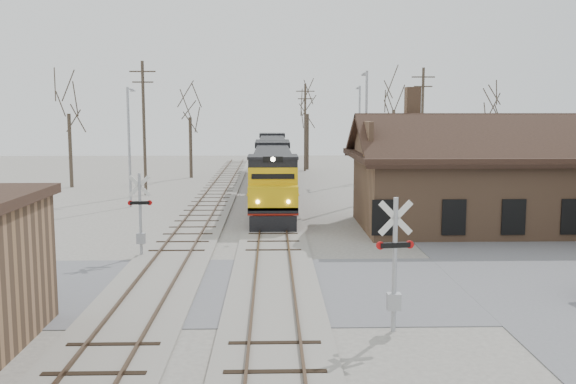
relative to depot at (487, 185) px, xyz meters
name	(u,v)px	position (x,y,z in m)	size (l,w,h in m)	color
ground	(274,288)	(-11.99, -12.00, -2.41)	(140.00, 140.00, 0.00)	#A6A196
road	(274,288)	(-11.99, -12.00, -2.39)	(60.00, 9.00, 0.03)	slate
track_main	(273,219)	(-11.99, 3.00, -2.34)	(3.40, 90.00, 0.24)	#A6A196
track_siding	(199,219)	(-16.49, 3.00, -2.34)	(3.40, 90.00, 0.24)	#A6A196
depot	(487,185)	(0.00, 0.00, 0.00)	(15.20, 9.31, 7.90)	#856045
locomotive_lead	(273,177)	(-11.99, 7.19, -0.26)	(2.75, 18.43, 4.09)	black
locomotive_trailing	(272,157)	(-11.99, 25.90, -0.26)	(2.75, 18.43, 3.87)	black
crossbuck_near	(394,269)	(-8.42, -16.78, -0.50)	(1.16, 0.30, 4.06)	#A5A8AD
crossbuck_far	(140,218)	(-17.96, -6.76, -0.60)	(1.09, 0.29, 3.81)	#A5A8AD
streetlight_a	(129,140)	(-21.72, 8.58, 2.19)	(0.25, 2.04, 8.13)	#A5A8AD
streetlight_b	(366,130)	(-5.43, 9.76, 2.78)	(0.25, 2.04, 9.30)	#A5A8AD
streetlight_c	(359,129)	(-4.11, 22.89, 2.51)	(0.25, 2.04, 8.76)	#A5A8AD
utility_pole_a	(144,126)	(-21.91, 14.67, 2.98)	(2.00, 0.24, 10.32)	#382D23
utility_pole_b	(305,126)	(-8.42, 34.15, 2.51)	(2.00, 0.24, 9.39)	#382D23
utility_pole_c	(422,125)	(0.96, 20.03, 2.92)	(2.00, 0.24, 10.20)	#382D23
tree_a	(68,101)	(-29.25, 19.87, 4.90)	(4.19, 4.19, 10.27)	#382D23
tree_b	(190,107)	(-19.95, 27.44, 4.44)	(3.93, 3.93, 9.62)	#382D23
tree_c	(308,105)	(-8.07, 35.86, 4.76)	(4.11, 4.11, 10.07)	#382D23
tree_d	(394,99)	(-0.19, 27.06, 5.28)	(4.41, 4.41, 10.79)	#382D23
tree_e	(491,105)	(8.63, 25.03, 4.65)	(4.05, 4.05, 9.91)	#382D23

